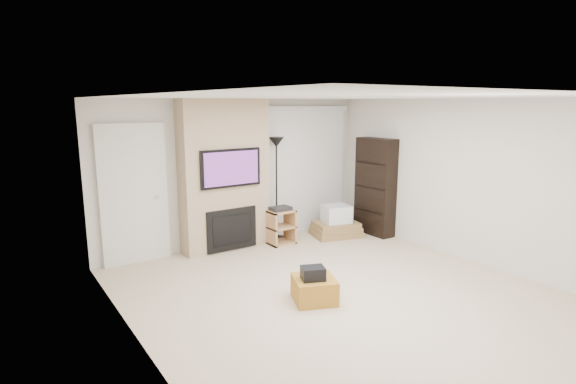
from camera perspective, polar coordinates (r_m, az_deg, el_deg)
floor at (r=6.00m, az=6.66°, el=-12.72°), size 5.00×5.50×0.00m
ceiling at (r=5.49m, az=7.26°, el=11.91°), size 5.00×5.50×0.00m
wall_back at (r=7.85m, az=-6.41°, el=2.53°), size 5.00×0.00×2.50m
wall_left at (r=4.42m, az=-18.32°, el=-4.79°), size 0.00×5.50×2.50m
wall_right at (r=7.48m, az=21.51°, el=1.38°), size 0.00×5.50×2.50m
hvac_vent at (r=6.35m, az=5.13°, el=11.82°), size 0.35×0.18×0.01m
ottoman at (r=5.72m, az=3.35°, el=-12.24°), size 0.65×0.65×0.30m
black_bag at (r=5.59m, az=3.19°, el=-10.26°), size 0.34×0.31×0.16m
fireplace_wall at (r=7.51m, az=-8.01°, el=1.99°), size 1.50×0.47×2.50m
entry_door at (r=7.19m, az=-18.98°, el=-0.39°), size 1.02×0.11×2.14m
vertical_blinds at (r=8.54m, az=2.07°, el=3.46°), size 1.98×0.10×2.37m
floor_lamp at (r=7.93m, az=-1.49°, el=4.15°), size 0.27×0.27×1.84m
av_stand at (r=7.87m, az=-0.96°, el=-4.12°), size 0.45×0.38×0.66m
box_stack at (r=8.40m, az=6.12°, el=-4.08°), size 1.00×0.85×0.58m
bookshelf at (r=8.50m, az=11.02°, el=0.66°), size 0.30×0.80×1.80m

